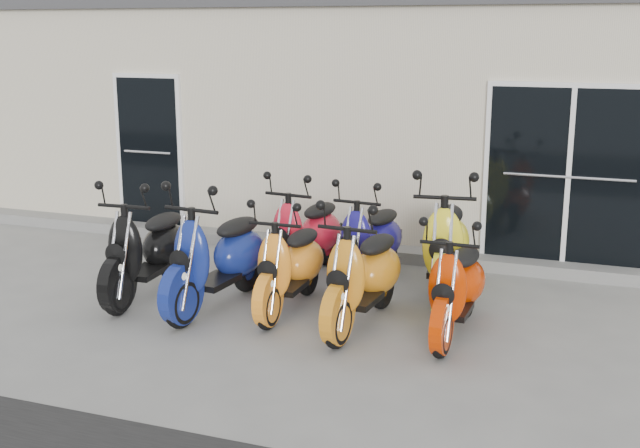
% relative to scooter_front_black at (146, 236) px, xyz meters
% --- Properties ---
extents(ground, '(80.00, 80.00, 0.00)m').
position_rel_scooter_front_black_xyz_m(ground, '(1.68, 0.39, -0.69)').
color(ground, gray).
rests_on(ground, ground).
extents(building, '(14.00, 6.00, 3.20)m').
position_rel_scooter_front_black_xyz_m(building, '(1.68, 5.59, 0.91)').
color(building, beige).
rests_on(building, ground).
extents(roof_cap, '(14.20, 6.20, 0.16)m').
position_rel_scooter_front_black_xyz_m(roof_cap, '(1.68, 5.59, 2.59)').
color(roof_cap, '#3F3F42').
rests_on(roof_cap, building).
extents(front_step, '(14.00, 0.40, 0.15)m').
position_rel_scooter_front_black_xyz_m(front_step, '(1.68, 2.41, -0.62)').
color(front_step, gray).
rests_on(front_step, ground).
extents(door_left, '(1.07, 0.08, 2.22)m').
position_rel_scooter_front_black_xyz_m(door_left, '(-1.52, 2.56, 0.57)').
color(door_left, black).
rests_on(door_left, front_step).
extents(door_right, '(2.02, 0.08, 2.22)m').
position_rel_scooter_front_black_xyz_m(door_right, '(4.28, 2.56, 0.57)').
color(door_right, black).
rests_on(door_right, front_step).
extents(scooter_front_black, '(0.79, 1.91, 1.39)m').
position_rel_scooter_front_black_xyz_m(scooter_front_black, '(0.00, 0.00, 0.00)').
color(scooter_front_black, black).
rests_on(scooter_front_black, ground).
extents(scooter_front_blue, '(0.89, 2.01, 1.44)m').
position_rel_scooter_front_black_xyz_m(scooter_front_blue, '(0.91, -0.06, 0.03)').
color(scooter_front_blue, navy).
rests_on(scooter_front_blue, ground).
extents(scooter_front_orange_a, '(0.65, 1.74, 1.28)m').
position_rel_scooter_front_black_xyz_m(scooter_front_orange_a, '(1.66, 0.12, -0.06)').
color(scooter_front_orange_a, orange).
rests_on(scooter_front_orange_a, ground).
extents(scooter_front_orange_b, '(0.81, 1.89, 1.37)m').
position_rel_scooter_front_black_xyz_m(scooter_front_orange_b, '(2.52, -0.06, -0.01)').
color(scooter_front_orange_b, orange).
rests_on(scooter_front_orange_b, ground).
extents(scooter_front_red, '(0.66, 1.72, 1.26)m').
position_rel_scooter_front_black_xyz_m(scooter_front_red, '(3.44, 0.01, -0.06)').
color(scooter_front_red, '#C92E01').
rests_on(scooter_front_red, ground).
extents(scooter_back_red, '(0.86, 1.89, 1.35)m').
position_rel_scooter_front_black_xyz_m(scooter_back_red, '(1.39, 1.27, -0.02)').
color(scooter_back_red, red).
rests_on(scooter_back_red, ground).
extents(scooter_back_blue, '(0.82, 1.82, 1.30)m').
position_rel_scooter_front_black_xyz_m(scooter_back_blue, '(2.19, 1.30, -0.04)').
color(scooter_back_blue, navy).
rests_on(scooter_back_blue, ground).
extents(scooter_back_yellow, '(1.01, 2.12, 1.51)m').
position_rel_scooter_front_black_xyz_m(scooter_back_yellow, '(3.10, 1.17, 0.06)').
color(scooter_back_yellow, yellow).
rests_on(scooter_back_yellow, ground).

